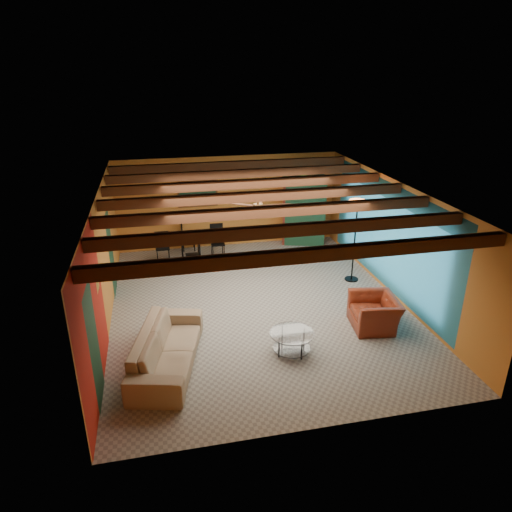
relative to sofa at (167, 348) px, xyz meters
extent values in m
cube|color=gray|center=(2.11, 1.87, -0.36)|extent=(6.50, 8.00, 0.01)
cube|color=silver|center=(2.11, 1.87, 2.34)|extent=(6.50, 8.00, 0.01)
cube|color=#B66D2A|center=(2.11, 5.87, 0.99)|extent=(6.50, 0.02, 2.70)
cube|color=#A51D12|center=(-1.14, 1.87, 0.99)|extent=(0.02, 8.00, 2.70)
cube|color=teal|center=(5.36, 1.87, 0.99)|extent=(0.02, 8.00, 2.70)
imported|color=#8D755B|center=(0.00, 0.00, 0.00)|extent=(1.53, 2.63, 0.72)
imported|color=maroon|center=(4.28, 0.46, -0.03)|extent=(1.02, 1.14, 0.67)
cube|color=maroon|center=(4.31, 5.57, 0.65)|extent=(1.27, 0.88, 2.03)
cube|color=black|center=(1.21, 5.83, 1.29)|extent=(1.05, 0.03, 0.65)
imported|color=#26661E|center=(4.31, 5.57, 1.90)|extent=(0.44, 0.39, 0.46)
imported|color=orange|center=(0.85, 4.93, 0.70)|extent=(0.20, 0.20, 0.18)
camera|label=1|loc=(0.03, -7.38, 4.79)|focal=32.83mm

